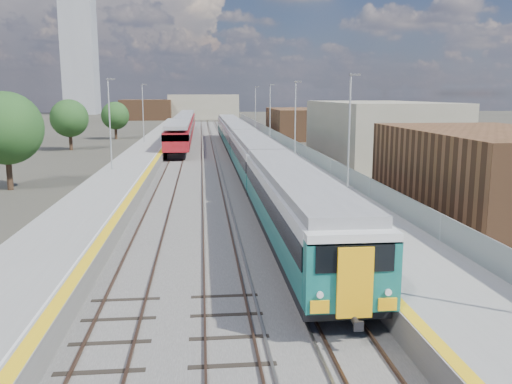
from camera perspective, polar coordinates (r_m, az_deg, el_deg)
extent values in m
plane|color=#47443A|center=(62.14, -3.19, 3.59)|extent=(320.00, 320.00, 0.00)
cube|color=#565451|center=(64.56, -5.29, 3.84)|extent=(10.50, 155.00, 0.06)
cube|color=#4C3323|center=(67.13, -2.72, 4.19)|extent=(0.07, 160.00, 0.14)
cube|color=#4C3323|center=(67.22, -1.49, 4.21)|extent=(0.07, 160.00, 0.14)
cube|color=#4C3323|center=(67.04, -5.72, 4.14)|extent=(0.07, 160.00, 0.14)
cube|color=#4C3323|center=(67.05, -4.48, 4.16)|extent=(0.07, 160.00, 0.14)
cube|color=#4C3323|center=(67.13, -8.71, 4.08)|extent=(0.07, 160.00, 0.14)
cube|color=#4C3323|center=(67.07, -7.48, 4.11)|extent=(0.07, 160.00, 0.14)
cube|color=gray|center=(67.11, -3.00, 4.18)|extent=(0.08, 160.00, 0.10)
cube|color=gray|center=(67.06, -4.20, 4.16)|extent=(0.08, 160.00, 0.10)
cube|color=slate|center=(65.00, 1.34, 4.34)|extent=(4.70, 155.00, 1.00)
cube|color=gray|center=(64.95, 1.34, 4.79)|extent=(4.70, 155.00, 0.03)
cube|color=yellow|center=(64.72, -0.51, 4.79)|extent=(0.40, 155.00, 0.01)
cube|color=gray|center=(65.20, 3.27, 5.32)|extent=(0.06, 155.00, 1.20)
cylinder|color=#9EA0A3|center=(35.01, 9.77, 6.09)|extent=(0.12, 0.12, 7.50)
cube|color=#4C4C4F|center=(35.01, 10.36, 12.05)|extent=(0.70, 0.18, 0.14)
cylinder|color=#9EA0A3|center=(54.51, 4.15, 7.67)|extent=(0.12, 0.12, 7.50)
cube|color=#4C4C4F|center=(54.51, 4.47, 11.51)|extent=(0.70, 0.18, 0.14)
cylinder|color=#9EA0A3|center=(74.28, 1.49, 8.39)|extent=(0.12, 0.12, 7.50)
cube|color=#4C4C4F|center=(74.28, 1.70, 11.21)|extent=(0.70, 0.18, 0.14)
cylinder|color=#9EA0A3|center=(94.15, -0.05, 8.80)|extent=(0.12, 0.12, 7.50)
cube|color=#4C4C4F|center=(94.15, 0.10, 11.02)|extent=(0.70, 0.18, 0.14)
cube|color=slate|center=(64.82, -11.34, 4.13)|extent=(4.30, 155.00, 1.00)
cube|color=gray|center=(64.77, -11.35, 4.57)|extent=(4.30, 155.00, 0.03)
cube|color=yellow|center=(64.61, -9.67, 4.63)|extent=(0.45, 155.00, 0.01)
cube|color=silver|center=(64.63, -9.98, 4.63)|extent=(0.08, 155.00, 0.01)
cylinder|color=#9EA0A3|center=(46.33, -15.13, 6.88)|extent=(0.12, 0.12, 7.50)
cube|color=#4C4C4F|center=(46.24, -15.03, 11.41)|extent=(0.70, 0.18, 0.14)
cylinder|color=#9EA0A3|center=(72.09, -11.81, 8.12)|extent=(0.12, 0.12, 7.50)
cube|color=#4C4C4F|center=(72.03, -11.72, 11.03)|extent=(0.70, 0.18, 0.14)
cube|color=brown|center=(34.36, 23.46, 1.67)|extent=(9.00, 16.00, 5.20)
cube|color=gray|center=(59.80, 12.59, 6.18)|extent=(11.00, 22.00, 6.40)
cube|color=brown|center=(91.15, 4.24, 7.23)|extent=(8.00, 18.00, 4.80)
cube|color=gray|center=(161.70, -5.55, 8.94)|extent=(20.00, 14.00, 7.00)
cube|color=brown|center=(157.46, -11.43, 8.49)|extent=(14.00, 12.00, 5.60)
cube|color=gray|center=(206.43, -18.05, 13.36)|extent=(11.00, 11.00, 40.00)
cube|color=black|center=(25.54, 3.97, -4.20)|extent=(2.68, 19.22, 0.45)
cube|color=#10524F|center=(25.35, 3.99, -2.47)|extent=(2.78, 19.22, 1.12)
cube|color=black|center=(25.17, 4.01, -0.50)|extent=(2.84, 19.22, 0.77)
cube|color=silver|center=(25.07, 4.03, 0.87)|extent=(2.78, 19.22, 0.47)
cube|color=gray|center=(25.00, 4.04, 1.80)|extent=(2.46, 19.22, 0.39)
cube|color=black|center=(44.75, -0.27, 2.10)|extent=(2.68, 19.22, 0.45)
cube|color=#10524F|center=(44.64, -0.27, 3.11)|extent=(2.78, 19.22, 1.12)
cube|color=black|center=(44.54, -0.27, 4.24)|extent=(2.84, 19.22, 0.77)
cube|color=silver|center=(44.48, -0.27, 5.02)|extent=(2.78, 19.22, 0.47)
cube|color=gray|center=(44.44, -0.27, 5.55)|extent=(2.46, 19.22, 0.39)
cube|color=black|center=(64.27, -1.95, 4.60)|extent=(2.68, 19.22, 0.45)
cube|color=#10524F|center=(64.20, -1.95, 5.30)|extent=(2.78, 19.22, 1.12)
cube|color=black|center=(64.13, -1.96, 6.09)|extent=(2.84, 19.22, 0.77)
cube|color=silver|center=(64.08, -1.96, 6.64)|extent=(2.78, 19.22, 0.47)
cube|color=gray|center=(64.06, -1.96, 7.01)|extent=(2.46, 19.22, 0.39)
cube|color=black|center=(83.89, -2.85, 5.93)|extent=(2.68, 19.22, 0.45)
cube|color=#10524F|center=(83.83, -2.86, 6.47)|extent=(2.78, 19.22, 1.12)
cube|color=black|center=(83.78, -2.86, 7.08)|extent=(2.84, 19.22, 0.77)
cube|color=silver|center=(83.74, -2.86, 7.49)|extent=(2.78, 19.22, 0.47)
cube|color=gray|center=(83.72, -2.87, 7.78)|extent=(2.46, 19.22, 0.39)
cube|color=#10524F|center=(15.96, 10.03, -8.63)|extent=(2.76, 0.59, 2.07)
cube|color=black|center=(15.50, 10.40, -6.92)|extent=(2.27, 0.06, 0.79)
cube|color=#FFB010|center=(15.66, 10.38, -9.40)|extent=(1.04, 0.10, 2.07)
cube|color=black|center=(68.06, -8.07, 4.50)|extent=(1.95, 16.54, 0.68)
cube|color=maroon|center=(67.92, -8.11, 5.86)|extent=(2.87, 19.46, 2.05)
cube|color=black|center=(67.88, -8.12, 6.29)|extent=(2.93, 19.46, 0.72)
cube|color=gray|center=(67.82, -8.14, 7.15)|extent=(2.56, 19.46, 0.41)
cube|color=black|center=(87.94, -7.57, 5.81)|extent=(1.95, 16.54, 0.68)
cube|color=maroon|center=(87.83, -7.59, 6.86)|extent=(2.87, 19.46, 2.05)
cube|color=black|center=(87.80, -7.60, 7.19)|extent=(2.93, 19.46, 0.72)
cube|color=gray|center=(87.75, -7.62, 7.86)|extent=(2.56, 19.46, 0.41)
cube|color=black|center=(107.84, -7.25, 6.63)|extent=(1.95, 16.54, 0.68)
cube|color=maroon|center=(107.75, -7.27, 7.49)|extent=(2.87, 19.46, 2.05)
cube|color=black|center=(107.73, -7.28, 7.76)|extent=(2.93, 19.46, 0.72)
cube|color=gray|center=(107.69, -7.29, 8.31)|extent=(2.56, 19.46, 0.41)
cylinder|color=#382619|center=(45.36, -24.52, 1.84)|extent=(0.44, 0.44, 2.61)
sphere|color=#23491C|center=(45.04, -24.85, 6.12)|extent=(5.50, 5.50, 5.50)
cylinder|color=#382619|center=(74.54, -18.92, 5.06)|extent=(0.44, 0.44, 2.29)
sphere|color=#23491C|center=(74.35, -19.05, 7.35)|extent=(4.84, 4.84, 4.84)
cylinder|color=#382619|center=(90.73, -14.53, 6.06)|extent=(0.44, 0.44, 2.10)
sphere|color=#23491C|center=(90.59, -14.61, 7.79)|extent=(4.43, 4.43, 4.43)
cylinder|color=#382619|center=(87.44, 12.03, 6.01)|extent=(0.44, 0.44, 2.08)
sphere|color=#23491C|center=(87.29, 12.09, 7.79)|extent=(4.39, 4.39, 4.39)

